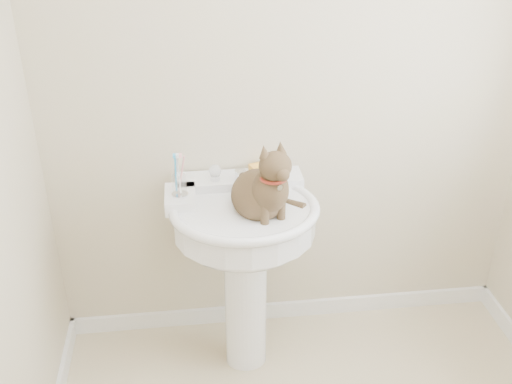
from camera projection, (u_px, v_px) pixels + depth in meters
name	position (u px, v px, depth m)	size (l,w,h in m)	color
wall_back	(293.00, 88.00, 2.57)	(2.20, 0.00, 2.50)	#C1B19A
baseboard_back	(286.00, 309.00, 3.14)	(2.20, 0.02, 0.09)	white
pedestal_sink	(244.00, 237.00, 2.56)	(0.64, 0.63, 0.88)	white
faucet	(240.00, 172.00, 2.58)	(0.28, 0.12, 0.14)	silver
soap_bar	(260.00, 167.00, 2.69)	(0.09, 0.06, 0.03)	#F9AD38
toothbrush_cup	(179.00, 185.00, 2.47)	(0.07, 0.07, 0.19)	silver
cat	(262.00, 191.00, 2.40)	(0.25, 0.31, 0.46)	brown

